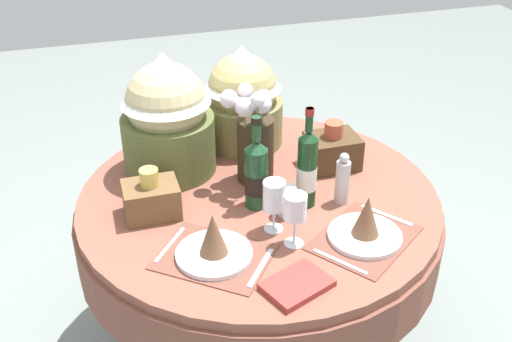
{
  "coord_description": "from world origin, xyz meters",
  "views": [
    {
      "loc": [
        -0.54,
        -1.79,
        1.97
      ],
      "look_at": [
        0.0,
        0.03,
        0.82
      ],
      "focal_mm": 43.63,
      "sensor_mm": 36.0,
      "label": 1
    }
  ],
  "objects_px": {
    "dining_table": "(258,226)",
    "wine_bottle_centre": "(307,169)",
    "flower_vase": "(254,138)",
    "wine_bottle_left": "(256,173)",
    "place_setting_right": "(366,227)",
    "woven_basket_side_right": "(332,150)",
    "wine_glass_left": "(274,197)",
    "woven_basket_side_left": "(151,198)",
    "tumbler_near_left": "(287,201)",
    "pepper_mill": "(342,180)",
    "book_on_table": "(297,285)",
    "gift_tub_back_left": "(167,111)",
    "place_setting_left": "(214,245)",
    "wine_glass_right": "(295,208)",
    "gift_tub_back_centre": "(242,93)"
  },
  "relations": [
    {
      "from": "wine_glass_left",
      "to": "wine_glass_right",
      "type": "bearing_deg",
      "value": -67.89
    },
    {
      "from": "wine_glass_left",
      "to": "gift_tub_back_left",
      "type": "height_order",
      "value": "gift_tub_back_left"
    },
    {
      "from": "place_setting_right",
      "to": "wine_glass_left",
      "type": "xyz_separation_m",
      "value": [
        -0.27,
        0.13,
        0.08
      ]
    },
    {
      "from": "wine_bottle_left",
      "to": "wine_glass_left",
      "type": "height_order",
      "value": "wine_bottle_left"
    },
    {
      "from": "gift_tub_back_left",
      "to": "woven_basket_side_left",
      "type": "distance_m",
      "value": 0.35
    },
    {
      "from": "place_setting_left",
      "to": "wine_glass_right",
      "type": "relative_size",
      "value": 2.31
    },
    {
      "from": "gift_tub_back_left",
      "to": "wine_bottle_centre",
      "type": "bearing_deg",
      "value": -42.18
    },
    {
      "from": "dining_table",
      "to": "wine_bottle_left",
      "type": "xyz_separation_m",
      "value": [
        -0.03,
        -0.06,
        0.27
      ]
    },
    {
      "from": "wine_glass_left",
      "to": "tumbler_near_left",
      "type": "distance_m",
      "value": 0.12
    },
    {
      "from": "place_setting_right",
      "to": "gift_tub_back_centre",
      "type": "bearing_deg",
      "value": 104.79
    },
    {
      "from": "wine_bottle_left",
      "to": "gift_tub_back_centre",
      "type": "relative_size",
      "value": 0.82
    },
    {
      "from": "wine_glass_left",
      "to": "woven_basket_side_left",
      "type": "distance_m",
      "value": 0.43
    },
    {
      "from": "place_setting_left",
      "to": "tumbler_near_left",
      "type": "xyz_separation_m",
      "value": [
        0.29,
        0.15,
        0.01
      ]
    },
    {
      "from": "wine_bottle_centre",
      "to": "gift_tub_back_left",
      "type": "distance_m",
      "value": 0.56
    },
    {
      "from": "dining_table",
      "to": "flower_vase",
      "type": "relative_size",
      "value": 3.37
    },
    {
      "from": "pepper_mill",
      "to": "dining_table",
      "type": "bearing_deg",
      "value": 154.41
    },
    {
      "from": "tumbler_near_left",
      "to": "woven_basket_side_right",
      "type": "bearing_deg",
      "value": 43.86
    },
    {
      "from": "place_setting_left",
      "to": "wine_glass_right",
      "type": "xyz_separation_m",
      "value": [
        0.26,
        -0.01,
        0.09
      ]
    },
    {
      "from": "wine_bottle_left",
      "to": "woven_basket_side_right",
      "type": "relative_size",
      "value": 1.78
    },
    {
      "from": "pepper_mill",
      "to": "book_on_table",
      "type": "height_order",
      "value": "pepper_mill"
    },
    {
      "from": "dining_table",
      "to": "flower_vase",
      "type": "bearing_deg",
      "value": 82.06
    },
    {
      "from": "wine_glass_left",
      "to": "tumbler_near_left",
      "type": "bearing_deg",
      "value": 44.78
    },
    {
      "from": "pepper_mill",
      "to": "wine_glass_left",
      "type": "bearing_deg",
      "value": -162.47
    },
    {
      "from": "place_setting_right",
      "to": "wine_bottle_centre",
      "type": "height_order",
      "value": "wine_bottle_centre"
    },
    {
      "from": "dining_table",
      "to": "gift_tub_back_left",
      "type": "xyz_separation_m",
      "value": [
        -0.27,
        0.27,
        0.39
      ]
    },
    {
      "from": "flower_vase",
      "to": "woven_basket_side_left",
      "type": "bearing_deg",
      "value": -163.51
    },
    {
      "from": "wine_bottle_left",
      "to": "woven_basket_side_left",
      "type": "bearing_deg",
      "value": 172.48
    },
    {
      "from": "woven_basket_side_right",
      "to": "pepper_mill",
      "type": "bearing_deg",
      "value": -104.9
    },
    {
      "from": "wine_bottle_centre",
      "to": "woven_basket_side_right",
      "type": "distance_m",
      "value": 0.3
    },
    {
      "from": "wine_glass_left",
      "to": "tumbler_near_left",
      "type": "xyz_separation_m",
      "value": [
        0.07,
        0.07,
        -0.07
      ]
    },
    {
      "from": "wine_bottle_centre",
      "to": "woven_basket_side_left",
      "type": "distance_m",
      "value": 0.54
    },
    {
      "from": "wine_bottle_centre",
      "to": "tumbler_near_left",
      "type": "relative_size",
      "value": 3.36
    },
    {
      "from": "book_on_table",
      "to": "woven_basket_side_right",
      "type": "distance_m",
      "value": 0.73
    },
    {
      "from": "gift_tub_back_centre",
      "to": "wine_bottle_centre",
      "type": "bearing_deg",
      "value": -80.36
    },
    {
      "from": "gift_tub_back_centre",
      "to": "woven_basket_side_right",
      "type": "height_order",
      "value": "gift_tub_back_centre"
    },
    {
      "from": "wine_bottle_left",
      "to": "place_setting_right",
      "type": "bearing_deg",
      "value": -45.62
    },
    {
      "from": "flower_vase",
      "to": "wine_bottle_left",
      "type": "distance_m",
      "value": 0.18
    },
    {
      "from": "woven_basket_side_left",
      "to": "place_setting_left",
      "type": "bearing_deg",
      "value": -62.74
    },
    {
      "from": "place_setting_right",
      "to": "dining_table",
      "type": "bearing_deg",
      "value": 126.11
    },
    {
      "from": "dining_table",
      "to": "pepper_mill",
      "type": "bearing_deg",
      "value": -25.59
    },
    {
      "from": "wine_bottle_centre",
      "to": "woven_basket_side_right",
      "type": "bearing_deg",
      "value": 49.25
    },
    {
      "from": "dining_table",
      "to": "wine_bottle_centre",
      "type": "height_order",
      "value": "wine_bottle_centre"
    },
    {
      "from": "wine_glass_left",
      "to": "pepper_mill",
      "type": "bearing_deg",
      "value": 17.53
    },
    {
      "from": "flower_vase",
      "to": "wine_bottle_centre",
      "type": "height_order",
      "value": "flower_vase"
    },
    {
      "from": "flower_vase",
      "to": "gift_tub_back_centre",
      "type": "height_order",
      "value": "gift_tub_back_centre"
    },
    {
      "from": "gift_tub_back_left",
      "to": "woven_basket_side_left",
      "type": "relative_size",
      "value": 2.55
    },
    {
      "from": "dining_table",
      "to": "tumbler_near_left",
      "type": "xyz_separation_m",
      "value": [
        0.06,
        -0.15,
        0.2
      ]
    },
    {
      "from": "flower_vase",
      "to": "gift_tub_back_centre",
      "type": "relative_size",
      "value": 0.94
    },
    {
      "from": "woven_basket_side_left",
      "to": "woven_basket_side_right",
      "type": "height_order",
      "value": "woven_basket_side_right"
    },
    {
      "from": "wine_bottle_left",
      "to": "dining_table",
      "type": "bearing_deg",
      "value": 66.13
    }
  ]
}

